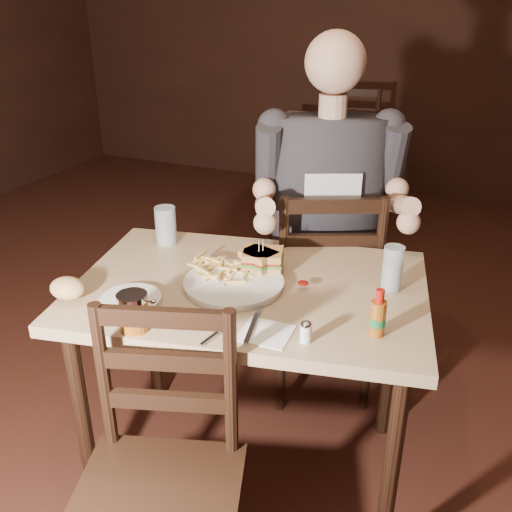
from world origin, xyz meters
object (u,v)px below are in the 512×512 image
at_px(bg_table, 334,136).
at_px(chair_far, 322,289).
at_px(dinner_plate, 234,285).
at_px(glass_left, 166,226).
at_px(hot_sauce, 378,312).
at_px(glass_right, 393,268).
at_px(chair_near, 155,503).
at_px(bg_chair_near, 307,191).
at_px(main_table, 250,309).
at_px(diner, 331,174).
at_px(side_plate, 131,301).
at_px(bg_chair_far, 352,146).
at_px(syrup_dispenser, 133,312).

distance_m(bg_table, chair_far, 1.92).
height_order(dinner_plate, glass_left, glass_left).
bearing_deg(hot_sauce, glass_left, 160.29).
height_order(chair_far, glass_right, chair_far).
height_order(bg_table, chair_near, chair_near).
bearing_deg(hot_sauce, bg_chair_near, 113.29).
height_order(main_table, diner, diner).
distance_m(bg_table, side_plate, 2.68).
xyz_separation_m(chair_near, dinner_plate, (-0.05, 0.59, 0.32)).
bearing_deg(diner, hot_sauce, -86.66).
relative_size(bg_chair_far, hot_sauce, 6.96).
relative_size(bg_table, bg_chair_near, 1.05).
bearing_deg(chair_near, glass_right, 44.26).
height_order(dinner_plate, syrup_dispenser, syrup_dispenser).
bearing_deg(bg_chair_far, hot_sauce, 94.24).
xyz_separation_m(diner, glass_right, (0.32, -0.39, -0.16)).
bearing_deg(glass_right, main_table, -160.07).
bearing_deg(syrup_dispenser, diner, 61.33).
xyz_separation_m(hot_sauce, syrup_dispenser, (-0.62, -0.24, -0.01)).
xyz_separation_m(bg_table, glass_right, (0.85, -2.28, 0.16)).
xyz_separation_m(glass_right, side_plate, (-0.70, -0.40, -0.07)).
relative_size(bg_chair_far, glass_left, 6.86).
relative_size(bg_chair_far, diner, 0.96).
height_order(main_table, chair_far, chair_far).
height_order(chair_far, side_plate, chair_far).
relative_size(main_table, glass_right, 8.52).
relative_size(dinner_plate, glass_right, 2.14).
relative_size(bg_chair_far, bg_chair_near, 1.09).
bearing_deg(bg_chair_far, bg_table, 78.71).
distance_m(glass_left, syrup_dispenser, 0.59).
bearing_deg(syrup_dispenser, chair_near, -63.16).
height_order(chair_far, glass_left, chair_far).
bearing_deg(main_table, bg_chair_near, 102.86).
height_order(bg_table, bg_chair_far, bg_chair_far).
distance_m(main_table, dinner_plate, 0.11).
xyz_separation_m(bg_chair_far, syrup_dispenser, (0.24, -3.34, 0.34)).
xyz_separation_m(bg_table, dinner_plate, (0.39, -2.46, 0.10)).
distance_m(diner, side_plate, 0.90).
height_order(bg_chair_near, dinner_plate, bg_chair_near).
bearing_deg(chair_near, dinner_plate, 77.13).
xyz_separation_m(dinner_plate, glass_left, (-0.38, 0.21, 0.06)).
height_order(bg_table, bg_chair_near, bg_chair_near).
bearing_deg(glass_left, main_table, -23.22).
xyz_separation_m(bg_chair_near, side_plate, (0.15, -2.12, 0.33)).
relative_size(glass_right, hot_sauce, 1.04).
bearing_deg(glass_left, bg_chair_far, 90.26).
bearing_deg(side_plate, glass_right, 29.63).
height_order(chair_far, syrup_dispenser, chair_far).
xyz_separation_m(main_table, glass_left, (-0.42, 0.18, 0.16)).
relative_size(bg_table, glass_right, 6.43).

